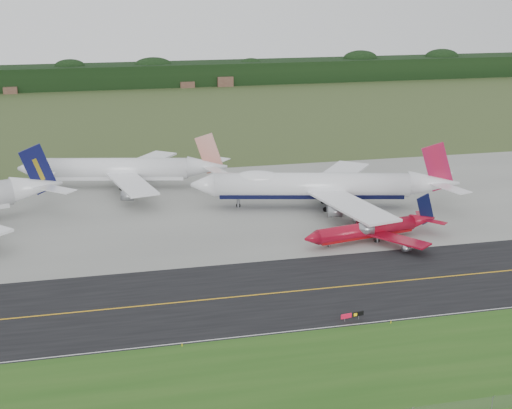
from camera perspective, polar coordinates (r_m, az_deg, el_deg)
The scene contains 14 objects.
ground at distance 144.10m, azimuth 6.55°, elevation -5.89°, with size 600.00×600.00×0.00m, color #354821.
grass_verge at distance 115.29m, azimuth 12.36°, elevation -12.62°, with size 400.00×30.00×0.01m, color #245017.
taxiway at distance 140.67m, azimuth 7.09°, elevation -6.52°, with size 400.00×32.00×0.02m, color black.
apron at distance 189.85m, azimuth 1.54°, elevation 0.12°, with size 400.00×78.00×0.01m, color gray.
taxiway_centreline at distance 140.66m, azimuth 7.09°, elevation -6.51°, with size 400.00×0.40×0.00m, color gold.
taxiway_edge_line at distance 127.66m, azimuth 9.44°, elevation -9.27°, with size 400.00×0.25×0.00m, color silver.
perimeter_fence at distance 104.95m, azimuth 15.45°, elevation -15.48°, with size 320.00×0.10×320.00m.
horizon_treeline at distance 403.93m, azimuth -6.36°, elevation 10.25°, with size 700.00×25.00×12.00m.
jet_ba_747 at distance 185.22m, azimuth 5.24°, elevation 1.52°, with size 69.19×56.37×17.54m.
jet_red_737 at distance 164.79m, azimuth 9.34°, elevation -1.96°, with size 34.59×27.82×9.38m.
jet_star_tail at distance 206.39m, azimuth -10.55°, elevation 2.78°, with size 59.44×48.93×15.77m.
taxiway_sign at distance 127.25m, azimuth 7.71°, elevation -8.76°, with size 4.43×0.88×1.49m.
edge_marker_left at distance 119.04m, azimuth -5.94°, elevation -11.10°, with size 0.16×0.16×0.50m, color yellow.
edge_marker_center at distance 127.71m, azimuth 10.74°, elevation -9.22°, with size 0.16×0.16×0.50m, color yellow.
Camera 1 is at (-44.89, -124.27, 57.51)m, focal length 50.00 mm.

